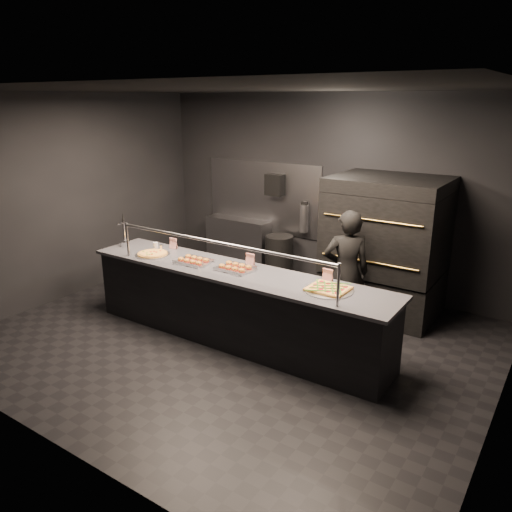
{
  "coord_description": "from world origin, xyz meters",
  "views": [
    {
      "loc": [
        3.39,
        -4.58,
        2.89
      ],
      "look_at": [
        0.19,
        0.2,
        1.08
      ],
      "focal_mm": 35.0,
      "sensor_mm": 36.0,
      "label": 1
    }
  ],
  "objects_px": {
    "pizza_oven": "(385,246)",
    "fire_extinguisher": "(304,218)",
    "trash_bin": "(279,258)",
    "slider_tray_a": "(193,261)",
    "towel_dispenser": "(275,185)",
    "service_counter": "(234,305)",
    "beer_tap": "(125,237)",
    "prep_shelf": "(239,243)",
    "square_pizza": "(328,289)",
    "round_pizza": "(153,254)",
    "slider_tray_b": "(235,268)",
    "worker": "(346,272)"
  },
  "relations": [
    {
      "from": "beer_tap",
      "to": "worker",
      "type": "bearing_deg",
      "value": 19.45
    },
    {
      "from": "beer_tap",
      "to": "slider_tray_b",
      "type": "distance_m",
      "value": 1.89
    },
    {
      "from": "towel_dispenser",
      "to": "slider_tray_a",
      "type": "xyz_separation_m",
      "value": [
        0.3,
        -2.44,
        -0.6
      ]
    },
    {
      "from": "service_counter",
      "to": "fire_extinguisher",
      "type": "xyz_separation_m",
      "value": [
        -0.35,
        2.4,
        0.6
      ]
    },
    {
      "from": "pizza_oven",
      "to": "round_pizza",
      "type": "relative_size",
      "value": 4.2
    },
    {
      "from": "slider_tray_a",
      "to": "square_pizza",
      "type": "relative_size",
      "value": 0.91
    },
    {
      "from": "beer_tap",
      "to": "slider_tray_a",
      "type": "distance_m",
      "value": 1.29
    },
    {
      "from": "trash_bin",
      "to": "round_pizza",
      "type": "bearing_deg",
      "value": -104.87
    },
    {
      "from": "square_pizza",
      "to": "trash_bin",
      "type": "relative_size",
      "value": 0.7
    },
    {
      "from": "slider_tray_a",
      "to": "trash_bin",
      "type": "relative_size",
      "value": 0.64
    },
    {
      "from": "service_counter",
      "to": "round_pizza",
      "type": "xyz_separation_m",
      "value": [
        -1.27,
        -0.1,
        0.47
      ]
    },
    {
      "from": "pizza_oven",
      "to": "slider_tray_a",
      "type": "relative_size",
      "value": 3.95
    },
    {
      "from": "prep_shelf",
      "to": "worker",
      "type": "bearing_deg",
      "value": -26.57
    },
    {
      "from": "prep_shelf",
      "to": "trash_bin",
      "type": "distance_m",
      "value": 0.95
    },
    {
      "from": "prep_shelf",
      "to": "beer_tap",
      "type": "distance_m",
      "value": 2.43
    },
    {
      "from": "service_counter",
      "to": "beer_tap",
      "type": "distance_m",
      "value": 1.97
    },
    {
      "from": "prep_shelf",
      "to": "beer_tap",
      "type": "relative_size",
      "value": 2.49
    },
    {
      "from": "round_pizza",
      "to": "slider_tray_a",
      "type": "relative_size",
      "value": 0.94
    },
    {
      "from": "slider_tray_a",
      "to": "slider_tray_b",
      "type": "xyz_separation_m",
      "value": [
        0.6,
        0.07,
        0.0
      ]
    },
    {
      "from": "beer_tap",
      "to": "towel_dispenser",
      "type": "bearing_deg",
      "value": 67.81
    },
    {
      "from": "round_pizza",
      "to": "worker",
      "type": "relative_size",
      "value": 0.28
    },
    {
      "from": "towel_dispenser",
      "to": "trash_bin",
      "type": "xyz_separation_m",
      "value": [
        0.23,
        -0.23,
        -1.17
      ]
    },
    {
      "from": "square_pizza",
      "to": "beer_tap",
      "type": "bearing_deg",
      "value": -179.19
    },
    {
      "from": "square_pizza",
      "to": "worker",
      "type": "xyz_separation_m",
      "value": [
        -0.22,
        0.98,
        -0.14
      ]
    },
    {
      "from": "fire_extinguisher",
      "to": "square_pizza",
      "type": "relative_size",
      "value": 0.95
    },
    {
      "from": "trash_bin",
      "to": "worker",
      "type": "bearing_deg",
      "value": -34.33
    },
    {
      "from": "service_counter",
      "to": "trash_bin",
      "type": "distance_m",
      "value": 2.26
    },
    {
      "from": "trash_bin",
      "to": "slider_tray_a",
      "type": "bearing_deg",
      "value": -88.25
    },
    {
      "from": "towel_dispenser",
      "to": "fire_extinguisher",
      "type": "distance_m",
      "value": 0.74
    },
    {
      "from": "service_counter",
      "to": "towel_dispenser",
      "type": "height_order",
      "value": "towel_dispenser"
    },
    {
      "from": "beer_tap",
      "to": "service_counter",
      "type": "bearing_deg",
      "value": 0.46
    },
    {
      "from": "trash_bin",
      "to": "towel_dispenser",
      "type": "bearing_deg",
      "value": 135.55
    },
    {
      "from": "towel_dispenser",
      "to": "fire_extinguisher",
      "type": "relative_size",
      "value": 0.69
    },
    {
      "from": "fire_extinguisher",
      "to": "trash_bin",
      "type": "xyz_separation_m",
      "value": [
        -0.32,
        -0.24,
        -0.68
      ]
    },
    {
      "from": "worker",
      "to": "pizza_oven",
      "type": "bearing_deg",
      "value": -134.61
    },
    {
      "from": "pizza_oven",
      "to": "round_pizza",
      "type": "distance_m",
      "value": 3.17
    },
    {
      "from": "beer_tap",
      "to": "square_pizza",
      "type": "relative_size",
      "value": 0.9
    },
    {
      "from": "beer_tap",
      "to": "square_pizza",
      "type": "height_order",
      "value": "beer_tap"
    },
    {
      "from": "prep_shelf",
      "to": "worker",
      "type": "height_order",
      "value": "worker"
    },
    {
      "from": "fire_extinguisher",
      "to": "prep_shelf",
      "type": "bearing_deg",
      "value": -176.34
    },
    {
      "from": "prep_shelf",
      "to": "slider_tray_a",
      "type": "distance_m",
      "value": 2.62
    },
    {
      "from": "worker",
      "to": "towel_dispenser",
      "type": "bearing_deg",
      "value": -68.94
    },
    {
      "from": "slider_tray_b",
      "to": "worker",
      "type": "relative_size",
      "value": 0.3
    },
    {
      "from": "service_counter",
      "to": "trash_bin",
      "type": "bearing_deg",
      "value": 107.16
    },
    {
      "from": "service_counter",
      "to": "fire_extinguisher",
      "type": "relative_size",
      "value": 8.12
    },
    {
      "from": "service_counter",
      "to": "towel_dispenser",
      "type": "distance_m",
      "value": 2.78
    },
    {
      "from": "square_pizza",
      "to": "pizza_oven",
      "type": "bearing_deg",
      "value": 91.32
    },
    {
      "from": "towel_dispenser",
      "to": "fire_extinguisher",
      "type": "bearing_deg",
      "value": 1.04
    },
    {
      "from": "pizza_oven",
      "to": "towel_dispenser",
      "type": "distance_m",
      "value": 2.23
    },
    {
      "from": "pizza_oven",
      "to": "fire_extinguisher",
      "type": "height_order",
      "value": "pizza_oven"
    }
  ]
}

